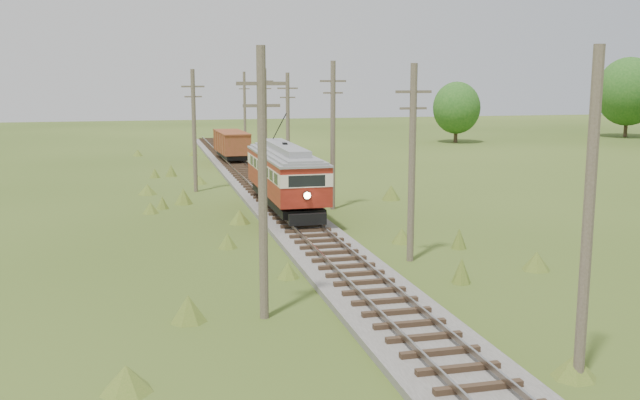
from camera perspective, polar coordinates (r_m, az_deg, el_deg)
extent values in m
cube|color=#605B54|center=(46.10, -3.78, -0.10)|extent=(3.60, 96.00, 0.25)
cube|color=#726659|center=(45.93, -4.67, 0.31)|extent=(0.08, 96.00, 0.17)
cube|color=#726659|center=(46.17, -2.91, 0.38)|extent=(0.08, 96.00, 0.17)
cube|color=#2D2116|center=(46.07, -3.79, 0.15)|extent=(2.40, 96.00, 0.16)
cube|color=black|center=(41.89, -2.79, 0.13)|extent=(2.35, 10.75, 0.44)
cube|color=maroon|center=(41.74, -2.80, 1.45)|extent=(2.76, 11.68, 1.07)
cube|color=beige|center=(41.62, -2.81, 2.64)|extent=(2.79, 11.74, 0.68)
cube|color=black|center=(41.62, -2.81, 2.64)|extent=(2.82, 11.22, 0.54)
cube|color=maroon|center=(41.57, -2.82, 3.30)|extent=(2.76, 11.68, 0.29)
cube|color=gray|center=(41.53, -2.82, 3.74)|extent=(2.82, 11.80, 0.37)
cube|color=gray|center=(41.50, -2.83, 4.20)|extent=(1.26, 8.76, 0.39)
sphere|color=#FFF2BF|center=(35.99, -1.03, 0.36)|extent=(0.35, 0.35, 0.35)
cylinder|color=black|center=(43.13, -3.28, 5.87)|extent=(0.07, 4.53, 1.88)
cylinder|color=black|center=(37.49, -2.62, -1.08)|extent=(0.12, 0.78, 0.78)
cylinder|color=black|center=(37.79, -0.44, -0.98)|extent=(0.12, 0.78, 0.78)
cylinder|color=black|center=(46.07, -4.72, 0.92)|extent=(0.12, 0.78, 0.78)
cylinder|color=black|center=(46.32, -2.93, 0.99)|extent=(0.12, 0.78, 0.78)
cube|color=black|center=(67.68, -7.07, 3.63)|extent=(2.19, 6.69, 0.46)
cube|color=brown|center=(67.57, -7.09, 4.60)|extent=(2.70, 7.44, 1.84)
cube|color=brown|center=(67.49, -7.11, 5.42)|extent=(2.75, 7.59, 0.11)
cylinder|color=black|center=(65.40, -7.36, 3.46)|extent=(0.14, 0.74, 0.74)
cylinder|color=black|center=(65.63, -6.17, 3.50)|extent=(0.14, 0.74, 0.74)
cylinder|color=black|center=(69.74, -7.92, 3.83)|extent=(0.14, 0.74, 0.74)
cylinder|color=black|center=(69.95, -6.80, 3.87)|extent=(0.14, 0.74, 0.74)
cone|color=gray|center=(65.55, -4.60, 3.24)|extent=(3.28, 3.28, 1.23)
cone|color=gray|center=(64.71, -3.74, 2.94)|extent=(1.84, 1.84, 0.72)
cylinder|color=brown|center=(19.51, 20.67, -1.44)|extent=(0.30, 0.30, 8.80)
cylinder|color=brown|center=(31.05, 7.37, 2.86)|extent=(0.30, 0.30, 8.60)
cube|color=brown|center=(30.84, 7.50, 8.58)|extent=(1.60, 0.12, 0.12)
cube|color=brown|center=(30.86, 7.47, 7.28)|extent=(1.20, 0.10, 0.10)
cylinder|color=brown|center=(43.33, 1.04, 5.13)|extent=(0.30, 0.30, 9.00)
cube|color=brown|center=(43.19, 1.05, 9.49)|extent=(1.60, 0.12, 0.12)
cube|color=brown|center=(43.20, 1.05, 8.57)|extent=(1.20, 0.10, 0.10)
cylinder|color=brown|center=(55.94, -2.59, 5.85)|extent=(0.30, 0.30, 8.40)
cube|color=brown|center=(55.82, -2.61, 8.92)|extent=(1.60, 0.12, 0.12)
cube|color=brown|center=(55.83, -2.61, 8.20)|extent=(1.20, 0.10, 0.10)
cylinder|color=brown|center=(68.77, -4.39, 6.76)|extent=(0.30, 0.30, 8.90)
cube|color=brown|center=(68.68, -4.42, 9.46)|extent=(1.60, 0.12, 0.12)
cube|color=brown|center=(68.68, -4.42, 8.88)|extent=(1.20, 0.10, 0.10)
cylinder|color=brown|center=(81.58, -6.04, 7.12)|extent=(0.30, 0.30, 8.70)
cube|color=brown|center=(81.50, -6.08, 9.33)|extent=(1.60, 0.12, 0.12)
cube|color=brown|center=(81.51, -6.07, 8.84)|extent=(1.20, 0.10, 0.10)
cylinder|color=brown|center=(23.30, -4.61, 1.13)|extent=(0.30, 0.30, 9.00)
cube|color=brown|center=(23.04, -4.73, 9.27)|extent=(1.60, 0.12, 0.12)
cube|color=brown|center=(23.06, -4.70, 7.53)|extent=(1.20, 0.10, 0.10)
cylinder|color=brown|center=(50.99, -10.03, 5.45)|extent=(0.30, 0.30, 8.60)
cube|color=brown|center=(50.86, -10.14, 8.93)|extent=(1.60, 0.12, 0.12)
cube|color=brown|center=(50.87, -10.11, 8.14)|extent=(1.20, 0.10, 0.10)
cylinder|color=#38281C|center=(106.29, 23.28, 5.60)|extent=(0.50, 0.50, 3.60)
ellipsoid|color=#1D5419|center=(106.13, 23.44, 7.97)|extent=(8.40, 8.40, 9.24)
cylinder|color=#38281C|center=(91.24, 10.80, 5.33)|extent=(0.50, 0.50, 2.52)
ellipsoid|color=#1D5419|center=(91.07, 10.87, 7.26)|extent=(5.88, 5.88, 6.47)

